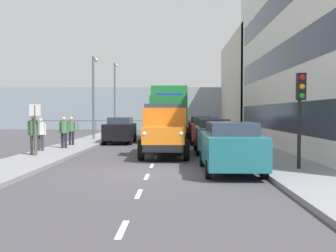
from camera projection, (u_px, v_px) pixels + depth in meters
The scene contains 22 objects.
ground_plane at pixel (161, 147), 23.09m from camera, with size 80.00×80.00×0.00m, color #423F44.
sidewalk_left at pixel (245, 146), 22.98m from camera, with size 2.47×41.24×0.15m, color gray.
sidewalk_right at pixel (77, 146), 23.20m from camera, with size 2.47×41.24×0.15m, color gray.
road_centreline_markings at pixel (160, 149), 21.77m from camera, with size 0.12×35.61×0.01m.
building_far_block at pixel (275, 86), 38.60m from camera, with size 8.83×15.39×9.29m.
sea_horizon at pixel (169, 108), 46.60m from camera, with size 80.00×0.80×5.00m, color #84939E.
seawall_railing at pixel (168, 123), 43.06m from camera, with size 28.08×0.08×1.20m.
truck_vintage_orange at pixel (165, 131), 17.90m from camera, with size 2.17×5.64×2.43m.
lorry_cargo_green at pixel (170, 112), 28.47m from camera, with size 2.58×8.20×3.87m.
car_teal_kerbside_near at pixel (230, 146), 13.36m from camera, with size 1.90×4.51×1.72m.
car_grey_kerbside_1 at pixel (213, 135), 19.68m from camera, with size 1.83×3.96×1.72m.
car_red_kerbside_2 at pixel (205, 130), 24.99m from camera, with size 1.92×3.82×1.72m.
car_maroon_kerbside_3 at pixel (200, 127), 30.78m from camera, with size 1.89×3.84×1.72m.
car_black_oppositeside_0 at pixel (120, 130), 25.82m from camera, with size 1.83×4.04×1.72m.
pedestrian_near_railing at pixel (34, 131), 17.39m from camera, with size 0.53×0.34×1.81m.
pedestrian_with_bag at pixel (41, 131), 19.32m from camera, with size 0.53×0.34×1.62m.
pedestrian_by_lamp at pixel (64, 130), 20.76m from camera, with size 0.53×0.34×1.66m.
pedestrian_couple_a at pixel (71, 128), 22.72m from camera, with size 0.53×0.34×1.63m.
traffic_light_near at pixel (301, 100), 13.02m from camera, with size 0.28×0.41×3.20m.
lamp_post_promenade at pixel (94, 89), 28.12m from camera, with size 0.32×1.14×5.91m.
lamp_post_far at pixel (115, 91), 37.67m from camera, with size 0.32×1.14×6.65m.
street_sign at pixel (35, 121), 17.11m from camera, with size 0.50×0.07×2.25m.
Camera 1 is at (-0.95, 13.11, 2.05)m, focal length 41.84 mm.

